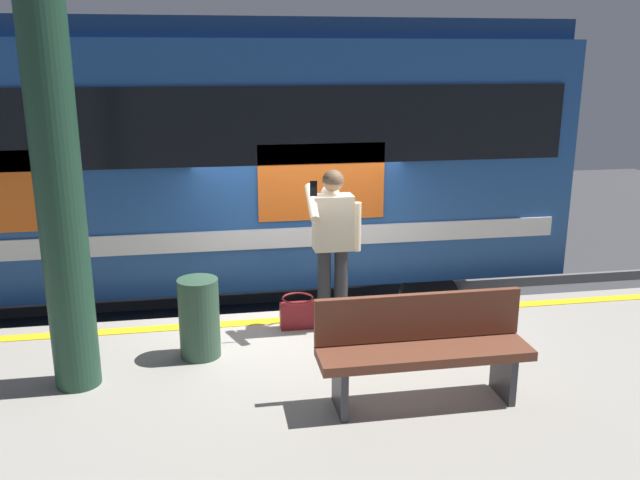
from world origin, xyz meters
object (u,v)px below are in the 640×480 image
object	(u,v)px
passenger	(333,237)
bench	(422,345)
handbag	(298,313)
trash_bin	(199,318)
station_column	(61,206)
train_carriage	(174,148)

from	to	relation	value
passenger	bench	bearing A→B (deg)	105.10
handbag	bench	xyz separation A→B (m)	(-0.80, 1.71, 0.33)
bench	trash_bin	size ratio (longest dim) A/B	2.27
station_column	handbag	bearing A→B (deg)	-156.29
passenger	handbag	world-z (taller)	passenger
train_carriage	passenger	world-z (taller)	train_carriage
passenger	bench	distance (m)	1.77
station_column	bench	world-z (taller)	station_column
station_column	bench	xyz separation A→B (m)	(-2.89, 0.79, -1.11)
station_column	bench	size ratio (longest dim) A/B	1.82
trash_bin	bench	bearing A→B (deg)	146.97
bench	station_column	bearing A→B (deg)	-15.29
passenger	handbag	distance (m)	0.93
train_carriage	trash_bin	world-z (taller)	train_carriage
station_column	trash_bin	distance (m)	1.67
handbag	trash_bin	distance (m)	1.17
passenger	bench	xyz separation A→B (m)	(-0.44, 1.63, -0.52)
bench	trash_bin	bearing A→B (deg)	-33.03
passenger	handbag	bearing A→B (deg)	-12.01
passenger	trash_bin	world-z (taller)	passenger
train_carriage	trash_bin	xyz separation A→B (m)	(-0.27, 3.09, -1.22)
trash_bin	station_column	bearing A→B (deg)	20.38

